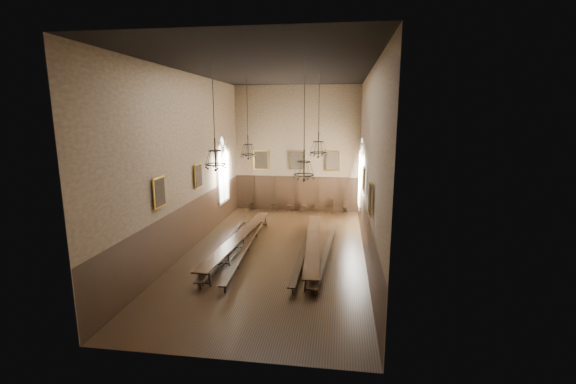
% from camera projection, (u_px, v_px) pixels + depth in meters
% --- Properties ---
extents(floor, '(9.00, 18.00, 0.02)m').
position_uv_depth(floor, '(276.00, 252.00, 19.79)').
color(floor, black).
rests_on(floor, ground).
extents(ceiling, '(9.00, 18.00, 0.02)m').
position_uv_depth(ceiling, '(275.00, 69.00, 18.03)').
color(ceiling, black).
rests_on(ceiling, ground).
extents(wall_back, '(9.00, 0.02, 9.00)m').
position_uv_depth(wall_back, '(297.00, 149.00, 27.67)').
color(wall_back, '#887053').
rests_on(wall_back, ground).
extents(wall_front, '(9.00, 0.02, 9.00)m').
position_uv_depth(wall_front, '(218.00, 207.00, 10.16)').
color(wall_front, '#887053').
rests_on(wall_front, ground).
extents(wall_left, '(0.02, 18.00, 9.00)m').
position_uv_depth(wall_left, '(188.00, 163.00, 19.52)').
color(wall_left, '#887053').
rests_on(wall_left, ground).
extents(wall_right, '(0.02, 18.00, 9.00)m').
position_uv_depth(wall_right, '(369.00, 167.00, 18.30)').
color(wall_right, '#887053').
rests_on(wall_right, ground).
extents(wainscot_panelling, '(9.00, 18.00, 2.50)m').
position_uv_depth(wainscot_panelling, '(276.00, 228.00, 19.55)').
color(wainscot_panelling, black).
rests_on(wainscot_panelling, floor).
extents(table_left, '(1.34, 9.94, 0.77)m').
position_uv_depth(table_left, '(240.00, 243.00, 20.04)').
color(table_left, black).
rests_on(table_left, floor).
extents(table_right, '(1.16, 9.59, 0.75)m').
position_uv_depth(table_right, '(313.00, 247.00, 19.37)').
color(table_right, black).
rests_on(table_right, floor).
extents(bench_left_outer, '(1.00, 10.44, 0.47)m').
position_uv_depth(bench_left_outer, '(227.00, 244.00, 20.15)').
color(bench_left_outer, black).
rests_on(bench_left_outer, floor).
extents(bench_left_inner, '(0.87, 10.55, 0.47)m').
position_uv_depth(bench_left_inner, '(248.00, 245.00, 19.88)').
color(bench_left_inner, black).
rests_on(bench_left_inner, floor).
extents(bench_right_inner, '(0.43, 10.27, 0.46)m').
position_uv_depth(bench_right_inner, '(305.00, 247.00, 19.61)').
color(bench_right_inner, black).
rests_on(bench_right_inner, floor).
extents(bench_right_outer, '(0.99, 9.93, 0.45)m').
position_uv_depth(bench_right_outer, '(328.00, 250.00, 19.29)').
color(bench_right_outer, black).
rests_on(bench_right_outer, floor).
extents(chair_0, '(0.50, 0.50, 1.02)m').
position_uv_depth(chair_0, '(249.00, 206.00, 28.44)').
color(chair_0, black).
rests_on(chair_0, floor).
extents(chair_2, '(0.45, 0.45, 0.99)m').
position_uv_depth(chair_2, '(275.00, 207.00, 28.28)').
color(chair_2, black).
rests_on(chair_2, floor).
extents(chair_3, '(0.48, 0.48, 0.93)m').
position_uv_depth(chair_3, '(290.00, 208.00, 28.09)').
color(chair_3, black).
rests_on(chair_3, floor).
extents(chair_4, '(0.43, 0.43, 0.89)m').
position_uv_depth(chair_4, '(304.00, 208.00, 27.91)').
color(chair_4, black).
rests_on(chair_4, floor).
extents(chair_5, '(0.48, 0.48, 0.87)m').
position_uv_depth(chair_5, '(316.00, 209.00, 27.78)').
color(chair_5, black).
rests_on(chair_5, floor).
extents(chair_6, '(0.55, 0.55, 0.99)m').
position_uv_depth(chair_6, '(330.00, 209.00, 27.67)').
color(chair_6, black).
rests_on(chair_6, floor).
extents(chair_7, '(0.46, 0.46, 0.87)m').
position_uv_depth(chair_7, '(345.00, 210.00, 27.57)').
color(chair_7, black).
rests_on(chair_7, floor).
extents(chandelier_back_left, '(0.88, 0.88, 4.45)m').
position_uv_depth(chandelier_back_left, '(248.00, 149.00, 21.89)').
color(chandelier_back_left, black).
rests_on(chandelier_back_left, ceiling).
extents(chandelier_back_right, '(0.90, 0.90, 4.23)m').
position_uv_depth(chandelier_back_right, '(318.00, 148.00, 20.62)').
color(chandelier_back_right, black).
rests_on(chandelier_back_right, ceiling).
extents(chandelier_front_left, '(0.90, 0.90, 4.31)m').
position_uv_depth(chandelier_front_left, '(215.00, 158.00, 16.29)').
color(chandelier_front_left, black).
rests_on(chandelier_front_left, ceiling).
extents(chandelier_front_right, '(0.86, 0.86, 4.70)m').
position_uv_depth(chandelier_front_right, '(304.00, 167.00, 16.03)').
color(chandelier_front_right, black).
rests_on(chandelier_front_right, ceiling).
extents(portrait_back_0, '(1.10, 0.12, 1.40)m').
position_uv_depth(portrait_back_0, '(261.00, 160.00, 28.05)').
color(portrait_back_0, gold).
rests_on(portrait_back_0, wall_back).
extents(portrait_back_1, '(1.10, 0.12, 1.40)m').
position_uv_depth(portrait_back_1, '(296.00, 161.00, 27.69)').
color(portrait_back_1, gold).
rests_on(portrait_back_1, wall_back).
extents(portrait_back_2, '(1.10, 0.12, 1.40)m').
position_uv_depth(portrait_back_2, '(333.00, 161.00, 27.34)').
color(portrait_back_2, gold).
rests_on(portrait_back_2, wall_back).
extents(portrait_left_0, '(0.12, 1.00, 1.30)m').
position_uv_depth(portrait_left_0, '(198.00, 176.00, 20.63)').
color(portrait_left_0, gold).
rests_on(portrait_left_0, wall_left).
extents(portrait_left_1, '(0.12, 1.00, 1.30)m').
position_uv_depth(portrait_left_1, '(159.00, 192.00, 16.26)').
color(portrait_left_1, gold).
rests_on(portrait_left_1, wall_left).
extents(portrait_right_0, '(0.12, 1.00, 1.30)m').
position_uv_depth(portrait_right_0, '(364.00, 180.00, 19.45)').
color(portrait_right_0, gold).
rests_on(portrait_right_0, wall_right).
extents(portrait_right_1, '(0.12, 1.00, 1.30)m').
position_uv_depth(portrait_right_1, '(370.00, 198.00, 15.08)').
color(portrait_right_1, gold).
rests_on(portrait_right_1, wall_right).
extents(window_right, '(0.20, 2.20, 4.60)m').
position_uv_depth(window_right, '(361.00, 173.00, 23.87)').
color(window_right, white).
rests_on(window_right, wall_right).
extents(window_left, '(0.20, 2.20, 4.60)m').
position_uv_depth(window_left, '(223.00, 170.00, 25.07)').
color(window_left, white).
rests_on(window_left, wall_left).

